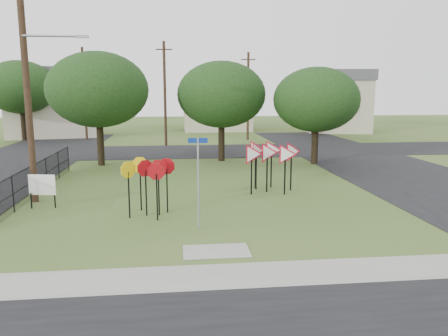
# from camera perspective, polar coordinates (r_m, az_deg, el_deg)

# --- Properties ---
(ground) EXTENTS (140.00, 140.00, 0.00)m
(ground) POSITION_cam_1_polar(r_m,az_deg,el_deg) (15.63, -1.84, -7.75)
(ground) COLOR #3A5720
(sidewalk) EXTENTS (30.00, 1.60, 0.02)m
(sidewalk) POSITION_cam_1_polar(r_m,az_deg,el_deg) (11.71, -0.15, -13.94)
(sidewalk) COLOR gray
(sidewalk) RESTS_ON ground
(planting_strip) EXTENTS (30.00, 0.80, 0.02)m
(planting_strip) POSITION_cam_1_polar(r_m,az_deg,el_deg) (10.63, 0.58, -16.56)
(planting_strip) COLOR #3A5720
(planting_strip) RESTS_ON ground
(street_right) EXTENTS (8.00, 50.00, 0.02)m
(street_right) POSITION_cam_1_polar(r_m,az_deg,el_deg) (28.51, 21.22, -0.29)
(street_right) COLOR black
(street_right) RESTS_ON ground
(street_far) EXTENTS (60.00, 8.00, 0.02)m
(street_far) POSITION_cam_1_polar(r_m,az_deg,el_deg) (35.18, -4.43, 2.19)
(street_far) COLOR black
(street_far) RESTS_ON ground
(curb_pad) EXTENTS (2.00, 1.20, 0.02)m
(curb_pad) POSITION_cam_1_polar(r_m,az_deg,el_deg) (13.37, -1.00, -10.83)
(curb_pad) COLOR gray
(curb_pad) RESTS_ON ground
(street_name_sign) EXTENTS (0.66, 0.08, 3.21)m
(street_name_sign) POSITION_cam_1_polar(r_m,az_deg,el_deg) (14.99, -3.38, -1.32)
(street_name_sign) COLOR #9FA3A7
(street_name_sign) RESTS_ON ground
(stop_sign_cluster) EXTENTS (2.03, 1.57, 2.20)m
(stop_sign_cluster) POSITION_cam_1_polar(r_m,az_deg,el_deg) (16.97, -9.74, -0.71)
(stop_sign_cluster) COLOR black
(stop_sign_cluster) RESTS_ON ground
(yield_sign_cluster) EXTENTS (3.07, 1.94, 2.43)m
(yield_sign_cluster) POSITION_cam_1_polar(r_m,az_deg,el_deg) (21.02, 5.82, 1.79)
(yield_sign_cluster) COLOR black
(yield_sign_cluster) RESTS_ON ground
(info_board) EXTENTS (1.12, 0.25, 1.41)m
(info_board) POSITION_cam_1_polar(r_m,az_deg,el_deg) (19.38, -22.67, -2.17)
(info_board) COLOR black
(info_board) RESTS_ON ground
(utility_pole_main) EXTENTS (3.55, 0.33, 10.00)m
(utility_pole_main) POSITION_cam_1_polar(r_m,az_deg,el_deg) (20.27, -24.24, 10.40)
(utility_pole_main) COLOR #3C291B
(utility_pole_main) RESTS_ON ground
(far_pole_a) EXTENTS (1.40, 0.24, 9.00)m
(far_pole_a) POSITION_cam_1_polar(r_m,az_deg,el_deg) (38.85, -7.73, 9.65)
(far_pole_a) COLOR #3C291B
(far_pole_a) RESTS_ON ground
(far_pole_b) EXTENTS (1.40, 0.24, 8.50)m
(far_pole_b) POSITION_cam_1_polar(r_m,az_deg,el_deg) (43.44, 3.15, 9.42)
(far_pole_b) COLOR #3C291B
(far_pole_b) RESTS_ON ground
(far_pole_c) EXTENTS (1.40, 0.24, 9.00)m
(far_pole_c) POSITION_cam_1_polar(r_m,az_deg,el_deg) (45.70, -17.77, 9.31)
(far_pole_c) COLOR #3C291B
(far_pole_c) RESTS_ON ground
(fence_run) EXTENTS (0.05, 11.55, 1.50)m
(fence_run) POSITION_cam_1_polar(r_m,az_deg,el_deg) (22.41, -22.97, -1.04)
(fence_run) COLOR black
(fence_run) RESTS_ON ground
(house_left) EXTENTS (10.58, 8.88, 7.20)m
(house_left) POSITION_cam_1_polar(r_m,az_deg,el_deg) (50.51, -21.32, 8.05)
(house_left) COLOR beige
(house_left) RESTS_ON ground
(house_mid) EXTENTS (8.40, 8.40, 6.20)m
(house_mid) POSITION_cam_1_polar(r_m,az_deg,el_deg) (55.11, -1.01, 8.30)
(house_mid) COLOR beige
(house_mid) RESTS_ON ground
(house_right) EXTENTS (8.30, 8.30, 7.20)m
(house_right) POSITION_cam_1_polar(r_m,az_deg,el_deg) (54.34, 14.43, 8.50)
(house_right) COLOR beige
(house_right) RESTS_ON ground
(tree_near_left) EXTENTS (6.40, 6.40, 7.27)m
(tree_near_left) POSITION_cam_1_polar(r_m,az_deg,el_deg) (29.24, -16.15, 9.78)
(tree_near_left) COLOR black
(tree_near_left) RESTS_ON ground
(tree_near_mid) EXTENTS (6.00, 6.00, 6.80)m
(tree_near_mid) POSITION_cam_1_polar(r_m,az_deg,el_deg) (30.01, -0.34, 9.56)
(tree_near_mid) COLOR black
(tree_near_mid) RESTS_ON ground
(tree_near_right) EXTENTS (5.60, 5.60, 6.33)m
(tree_near_right) POSITION_cam_1_polar(r_m,az_deg,el_deg) (29.31, 11.97, 8.72)
(tree_near_right) COLOR black
(tree_near_right) RESTS_ON ground
(tree_far_left) EXTENTS (6.80, 6.80, 7.73)m
(tree_far_left) POSITION_cam_1_polar(r_m,az_deg,el_deg) (47.24, -25.06, 9.56)
(tree_far_left) COLOR black
(tree_far_left) RESTS_ON ground
(tree_far_right) EXTENTS (6.00, 6.00, 6.80)m
(tree_far_right) POSITION_cam_1_polar(r_m,az_deg,el_deg) (49.23, 11.72, 9.52)
(tree_far_right) COLOR black
(tree_far_right) RESTS_ON ground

